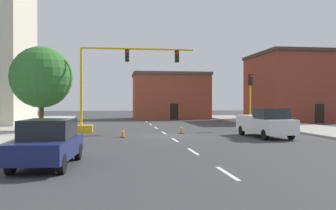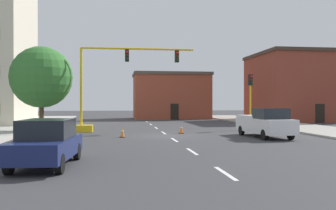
{
  "view_description": "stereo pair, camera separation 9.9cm",
  "coord_description": "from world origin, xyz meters",
  "px_view_note": "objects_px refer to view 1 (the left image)",
  "views": [
    {
      "loc": [
        -3.68,
        -25.88,
        2.37
      ],
      "look_at": [
        0.8,
        5.8,
        2.14
      ],
      "focal_mm": 39.33,
      "sensor_mm": 36.0,
      "label": 1
    },
    {
      "loc": [
        -3.58,
        -25.89,
        2.37
      ],
      "look_at": [
        0.8,
        5.8,
        2.14
      ],
      "focal_mm": 39.33,
      "sensor_mm": 36.0,
      "label": 2
    }
  ],
  "objects_px": {
    "pickup_truck_white": "(265,123)",
    "traffic_cone_roadside_a": "(123,133)",
    "traffic_signal_gantry": "(98,103)",
    "traffic_light_pole_right": "(250,89)",
    "sedan_navy_near_left": "(48,142)",
    "tree_left_near": "(41,77)",
    "traffic_cone_roadside_b": "(181,129)"
  },
  "relations": [
    {
      "from": "traffic_light_pole_right",
      "to": "sedan_navy_near_left",
      "type": "xyz_separation_m",
      "value": [
        -14.04,
        -16.44,
        -2.64
      ]
    },
    {
      "from": "traffic_light_pole_right",
      "to": "traffic_cone_roadside_a",
      "type": "relative_size",
      "value": 7.15
    },
    {
      "from": "traffic_signal_gantry",
      "to": "traffic_cone_roadside_a",
      "type": "distance_m",
      "value": 5.76
    },
    {
      "from": "pickup_truck_white",
      "to": "traffic_cone_roadside_a",
      "type": "xyz_separation_m",
      "value": [
        -9.59,
        1.27,
        -0.65
      ]
    },
    {
      "from": "pickup_truck_white",
      "to": "sedan_navy_near_left",
      "type": "height_order",
      "value": "pickup_truck_white"
    },
    {
      "from": "pickup_truck_white",
      "to": "traffic_cone_roadside_b",
      "type": "distance_m",
      "value": 6.41
    },
    {
      "from": "traffic_light_pole_right",
      "to": "tree_left_near",
      "type": "relative_size",
      "value": 0.7
    },
    {
      "from": "traffic_signal_gantry",
      "to": "traffic_cone_roadside_b",
      "type": "distance_m",
      "value": 7.11
    },
    {
      "from": "traffic_signal_gantry",
      "to": "traffic_light_pole_right",
      "type": "xyz_separation_m",
      "value": [
        12.97,
        0.46,
        1.23
      ]
    },
    {
      "from": "sedan_navy_near_left",
      "to": "traffic_signal_gantry",
      "type": "bearing_deg",
      "value": 86.17
    },
    {
      "from": "traffic_light_pole_right",
      "to": "traffic_cone_roadside_b",
      "type": "bearing_deg",
      "value": -155.78
    },
    {
      "from": "pickup_truck_white",
      "to": "traffic_cone_roadside_b",
      "type": "bearing_deg",
      "value": 143.01
    },
    {
      "from": "traffic_light_pole_right",
      "to": "sedan_navy_near_left",
      "type": "bearing_deg",
      "value": -130.5
    },
    {
      "from": "traffic_cone_roadside_a",
      "to": "traffic_cone_roadside_b",
      "type": "xyz_separation_m",
      "value": [
        4.49,
        2.57,
        0.01
      ]
    },
    {
      "from": "tree_left_near",
      "to": "pickup_truck_white",
      "type": "height_order",
      "value": "tree_left_near"
    },
    {
      "from": "sedan_navy_near_left",
      "to": "traffic_cone_roadside_b",
      "type": "height_order",
      "value": "sedan_navy_near_left"
    },
    {
      "from": "sedan_navy_near_left",
      "to": "traffic_cone_roadside_a",
      "type": "height_order",
      "value": "sedan_navy_near_left"
    },
    {
      "from": "traffic_signal_gantry",
      "to": "pickup_truck_white",
      "type": "height_order",
      "value": "traffic_signal_gantry"
    },
    {
      "from": "sedan_navy_near_left",
      "to": "traffic_cone_roadside_b",
      "type": "bearing_deg",
      "value": 61.12
    },
    {
      "from": "pickup_truck_white",
      "to": "sedan_navy_near_left",
      "type": "distance_m",
      "value": 15.8
    },
    {
      "from": "sedan_navy_near_left",
      "to": "traffic_cone_roadside_b",
      "type": "xyz_separation_m",
      "value": [
        7.43,
        13.47,
        -0.55
      ]
    },
    {
      "from": "traffic_cone_roadside_a",
      "to": "pickup_truck_white",
      "type": "bearing_deg",
      "value": -7.55
    },
    {
      "from": "traffic_signal_gantry",
      "to": "traffic_cone_roadside_a",
      "type": "bearing_deg",
      "value": -69.81
    },
    {
      "from": "traffic_signal_gantry",
      "to": "traffic_cone_roadside_a",
      "type": "xyz_separation_m",
      "value": [
        1.87,
        -5.08,
        -1.97
      ]
    },
    {
      "from": "traffic_signal_gantry",
      "to": "sedan_navy_near_left",
      "type": "relative_size",
      "value": 2.17
    },
    {
      "from": "traffic_cone_roadside_a",
      "to": "traffic_cone_roadside_b",
      "type": "distance_m",
      "value": 5.17
    },
    {
      "from": "sedan_navy_near_left",
      "to": "traffic_light_pole_right",
      "type": "bearing_deg",
      "value": 49.5
    },
    {
      "from": "tree_left_near",
      "to": "traffic_cone_roadside_a",
      "type": "relative_size",
      "value": 10.14
    },
    {
      "from": "traffic_light_pole_right",
      "to": "traffic_cone_roadside_a",
      "type": "xyz_separation_m",
      "value": [
        -11.11,
        -5.54,
        -3.2
      ]
    },
    {
      "from": "traffic_light_pole_right",
      "to": "pickup_truck_white",
      "type": "relative_size",
      "value": 0.87
    },
    {
      "from": "traffic_signal_gantry",
      "to": "traffic_cone_roadside_a",
      "type": "height_order",
      "value": "traffic_signal_gantry"
    },
    {
      "from": "tree_left_near",
      "to": "sedan_navy_near_left",
      "type": "height_order",
      "value": "tree_left_near"
    }
  ]
}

